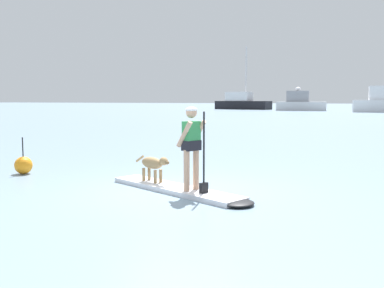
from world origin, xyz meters
TOP-DOWN VIEW (x-y plane):
  - ground_plane at (0.00, 0.00)m, footprint 400.00×400.00m
  - paddleboard at (0.21, -0.10)m, footprint 3.68×2.14m
  - person_paddler at (0.48, -0.22)m, footprint 0.68×0.60m
  - dog at (-0.63, 0.29)m, footprint 1.06×0.55m
  - moored_boat_port at (-18.20, 73.76)m, footprint 11.32×5.68m
  - moored_boat_center at (-6.32, 67.71)m, footprint 8.40×4.17m
  - marker_buoy at (-4.48, 0.52)m, footprint 0.45×0.45m

SIDE VIEW (x-z plane):
  - ground_plane at x=0.00m, z-range 0.00..0.00m
  - paddleboard at x=0.21m, z-range 0.00..0.10m
  - marker_buoy at x=-4.48m, z-range -0.25..0.70m
  - dog at x=-0.63m, z-range 0.21..0.80m
  - person_paddler at x=0.48m, z-range 0.23..1.90m
  - moored_boat_center at x=-6.32m, z-range -0.74..3.26m
  - moored_boat_port at x=-18.20m, z-range -4.67..7.21m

